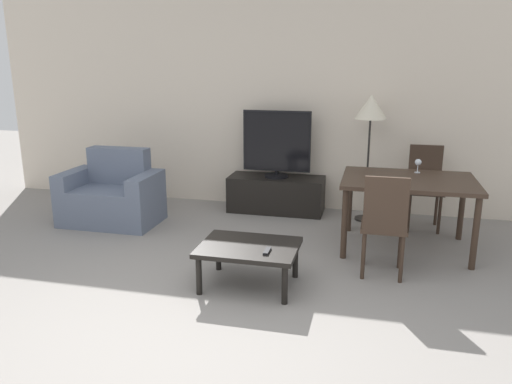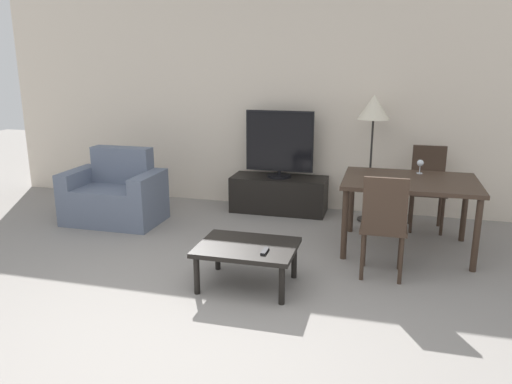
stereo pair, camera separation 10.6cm
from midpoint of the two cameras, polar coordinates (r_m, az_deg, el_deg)
The scene contains 12 objects.
ground_plane at distance 3.53m, azimuth -9.72°, elevation -17.49°, with size 18.00×18.00×0.00m, color gray.
wall_back at distance 6.47m, azimuth 3.30°, elevation 10.14°, with size 7.76×0.06×2.70m.
armchair at distance 6.15m, azimuth -15.30°, elevation -0.45°, with size 1.10×0.70×0.86m.
tv_stand at distance 6.35m, azimuth 3.11°, elevation -0.26°, with size 1.20×0.47×0.45m.
tv at distance 6.21m, azimuth 3.19°, elevation 5.47°, with size 0.85×0.30×0.83m.
coffee_table at distance 4.24m, azimuth -0.31°, elevation -6.66°, with size 0.83×0.63×0.37m.
dining_table at distance 5.19m, azimuth 17.72°, elevation 0.49°, with size 1.30×0.95×0.73m.
dining_chair_near at distance 4.47m, azimuth 15.07°, elevation -3.32°, with size 0.40×0.40×0.94m.
dining_chair_far at distance 6.00m, azimuth 19.51°, elevation 0.94°, with size 0.40×0.40×0.94m.
floor_lamp at distance 5.94m, azimuth 13.80°, elevation 8.83°, with size 0.37×0.37×1.50m.
remote_primary at distance 4.07m, azimuth 1.76°, elevation -6.77°, with size 0.04×0.15×0.02m.
wine_glass_left at distance 5.46m, azimuth 18.79°, elevation 3.06°, with size 0.07×0.07×0.15m.
Camera 2 is at (1.36, -2.68, 1.88)m, focal length 35.00 mm.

